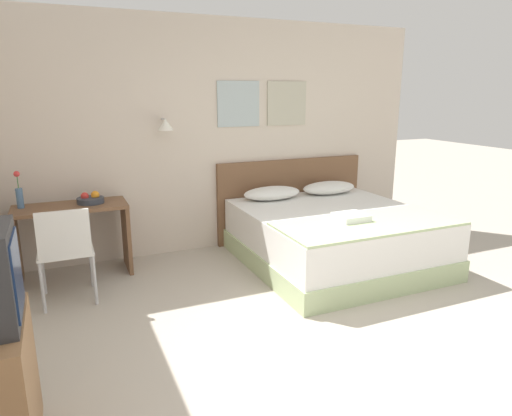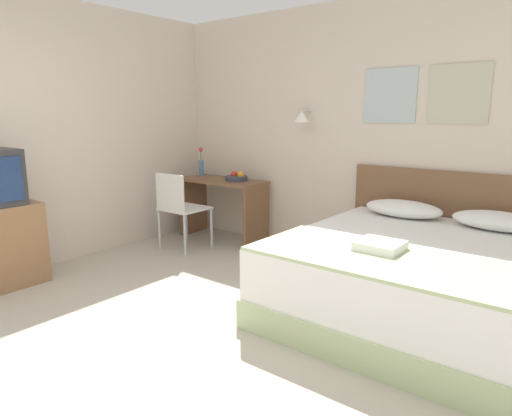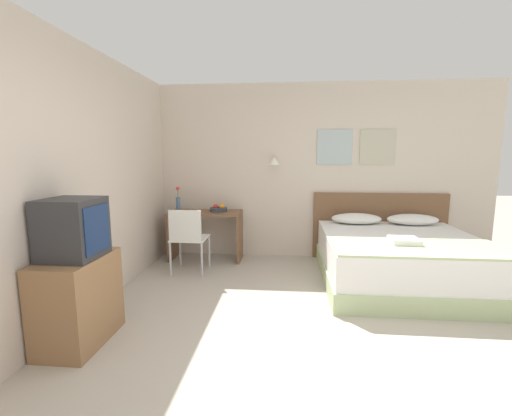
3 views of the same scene
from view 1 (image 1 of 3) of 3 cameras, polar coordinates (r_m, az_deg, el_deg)
The scene contains 12 objects.
ground_plane at distance 3.28m, azimuth 11.79°, elevation -20.11°, with size 24.00×24.00×0.00m, color #B2A899.
wall_back at distance 5.38m, azimuth -5.77°, elevation 8.84°, with size 5.44×0.31×2.65m.
bed at distance 5.07m, azimuth 9.75°, elevation -3.62°, with size 1.86×1.99×0.59m.
headboard at distance 5.86m, azimuth 4.38°, elevation 1.17°, with size 1.98×0.06×1.02m.
pillow_left at distance 5.42m, azimuth 2.03°, elevation 1.87°, with size 0.71×0.37×0.15m.
pillow_right at distance 5.80m, azimuth 9.10°, elevation 2.53°, with size 0.71×0.37×0.15m.
throw_blanket at distance 4.53m, azimuth 13.89°, elevation -1.89°, with size 1.81×0.80×0.02m.
folded_towel_near_foot at distance 4.57m, azimuth 11.79°, elevation -1.10°, with size 0.30×0.28×0.06m.
desk at distance 4.94m, azimuth -21.97°, elevation -2.33°, with size 1.08×0.49×0.75m.
desk_chair at distance 4.30m, azimuth -22.75°, elevation -4.53°, with size 0.46×0.46×0.88m.
fruit_bowl at distance 4.90m, azimuth -19.97°, elevation 1.03°, with size 0.26×0.26×0.12m.
flower_vase at distance 4.94m, azimuth -27.49°, elevation 1.59°, with size 0.06×0.06×0.36m.
Camera 1 is at (-1.63, -2.17, 1.84)m, focal length 32.00 mm.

